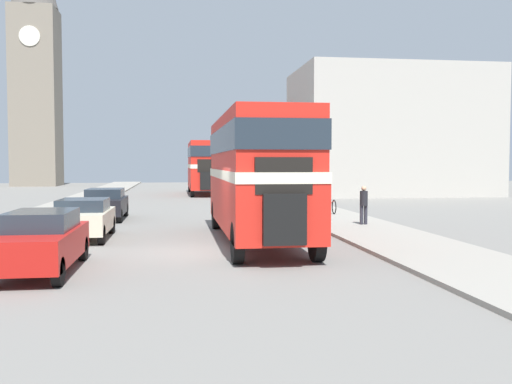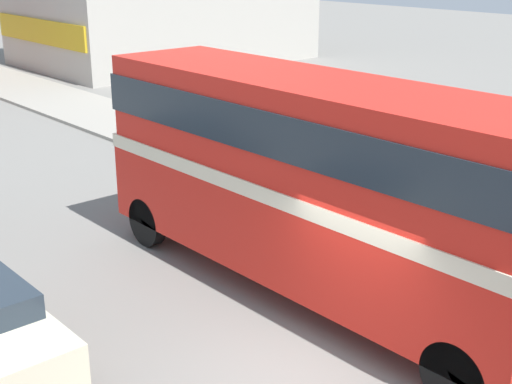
# 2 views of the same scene
# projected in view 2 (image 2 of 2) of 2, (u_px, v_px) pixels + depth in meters

# --- Properties ---
(ground_plane) EXTENTS (120.00, 120.00, 0.00)m
(ground_plane) POSITION_uv_depth(u_px,v_px,m) (310.00, 379.00, 11.03)
(ground_plane) COLOR slate
(double_decker_bus) EXTENTS (2.44, 10.10, 4.14)m
(double_decker_bus) POSITION_uv_depth(u_px,v_px,m) (311.00, 169.00, 13.06)
(double_decker_bus) COLOR red
(double_decker_bus) RESTS_ON ground_plane
(pedestrian_walking) EXTENTS (0.32, 0.32, 1.58)m
(pedestrian_walking) POSITION_uv_depth(u_px,v_px,m) (344.00, 156.00, 19.17)
(pedestrian_walking) COLOR #282833
(pedestrian_walking) RESTS_ON sidewalk_right
(bicycle_on_pavement) EXTENTS (0.05, 1.76, 0.78)m
(bicycle_on_pavement) POSITION_uv_depth(u_px,v_px,m) (225.00, 138.00, 23.10)
(bicycle_on_pavement) COLOR black
(bicycle_on_pavement) RESTS_ON sidewalk_right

